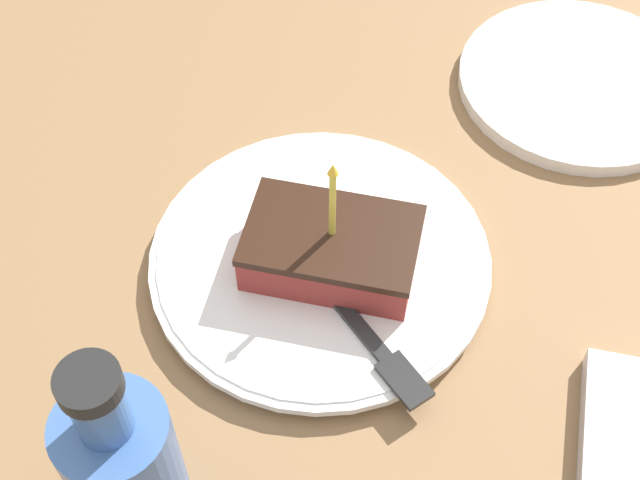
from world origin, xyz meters
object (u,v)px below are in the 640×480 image
at_px(plate, 320,261).
at_px(bottle, 129,476).
at_px(cake_slice, 333,244).
at_px(side_plate, 579,82).
at_px(fork, 357,324).

xyz_separation_m(plate, bottle, (-0.24, 0.07, 0.08)).
relative_size(plate, bottle, 1.34).
bearing_deg(plate, bottle, 164.34).
xyz_separation_m(cake_slice, bottle, (-0.24, 0.08, 0.05)).
bearing_deg(bottle, side_plate, -27.80).
bearing_deg(cake_slice, plate, 81.16).
distance_m(fork, bottle, 0.22).
height_order(plate, fork, fork).
distance_m(plate, cake_slice, 0.03).
xyz_separation_m(plate, fork, (-0.06, -0.04, 0.01)).
xyz_separation_m(bottle, side_plate, (0.52, -0.27, -0.08)).
distance_m(plate, bottle, 0.26).
bearing_deg(plate, fork, -144.34).
height_order(plate, bottle, bottle).
xyz_separation_m(cake_slice, side_plate, (0.27, -0.19, -0.03)).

